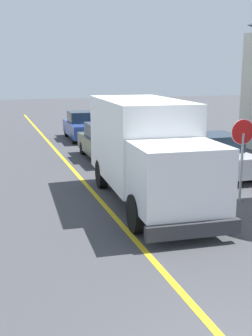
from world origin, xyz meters
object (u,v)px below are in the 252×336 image
(parked_car_near, at_px, (105,142))
(parked_car_mid, at_px, (83,126))
(box_truck, at_px, (146,147))
(stop_sign, at_px, (242,145))
(parked_van_across, at_px, (214,155))

(parked_car_near, xyz_separation_m, parked_car_mid, (0.24, 6.19, 0.00))
(box_truck, distance_m, parked_car_near, 7.02)
(box_truck, distance_m, parked_car_mid, 13.18)
(box_truck, distance_m, stop_sign, 2.99)
(parked_car_near, bearing_deg, stop_sign, -73.67)
(box_truck, relative_size, parked_car_mid, 1.64)
(parked_car_mid, xyz_separation_m, parked_van_across, (3.05, -10.59, 0.00))
(parked_car_near, height_order, stop_sign, stop_sign)
(parked_car_near, relative_size, parked_van_across, 1.00)
(parked_van_across, distance_m, stop_sign, 3.80)
(box_truck, height_order, parked_car_near, box_truck)
(parked_car_mid, bearing_deg, parked_van_across, -73.92)
(box_truck, relative_size, parked_van_across, 1.65)
(parked_car_mid, bearing_deg, parked_car_near, -92.26)
(parked_car_mid, xyz_separation_m, stop_sign, (2.07, -14.11, 1.06))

